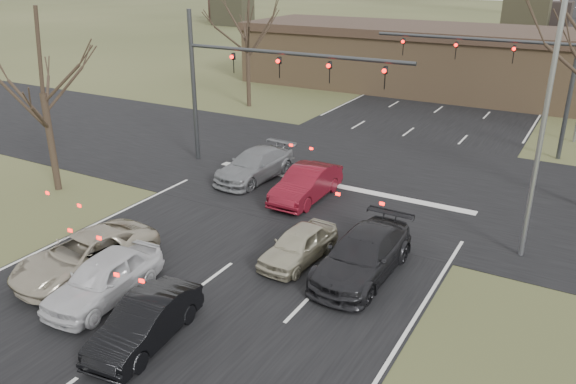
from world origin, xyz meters
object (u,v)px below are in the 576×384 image
object	(u,v)px
car_charcoal_sedan	(363,255)
car_silver_ahead	(299,245)
car_black_hatch	(145,322)
car_red_ahead	(306,184)
building	(490,63)
mast_arm_far	(518,64)
car_silver_suv	(86,255)
car_grey_ahead	(255,165)
car_white_sedan	(104,278)
streetlight_right_near	(540,108)
mast_arm_near	(244,73)

from	to	relation	value
car_charcoal_sedan	car_silver_ahead	world-z (taller)	car_charcoal_sedan
car_black_hatch	car_red_ahead	distance (m)	11.67
car_charcoal_sedan	car_silver_ahead	distance (m)	2.41
building	mast_arm_far	world-z (taller)	mast_arm_far
car_black_hatch	car_silver_ahead	distance (m)	6.51
car_silver_suv	car_silver_ahead	size ratio (longest dim) A/B	1.37
building	car_grey_ahead	world-z (taller)	building
car_silver_suv	car_silver_ahead	bearing A→B (deg)	43.49
car_charcoal_sedan	car_white_sedan	bearing A→B (deg)	-138.84
car_charcoal_sedan	car_grey_ahead	size ratio (longest dim) A/B	1.05
car_silver_ahead	mast_arm_far	bearing A→B (deg)	80.80
car_grey_ahead	mast_arm_far	bearing A→B (deg)	51.95
car_silver_suv	streetlight_right_near	bearing A→B (deg)	41.67
mast_arm_near	car_red_ahead	bearing A→B (deg)	-24.75
car_white_sedan	car_red_ahead	distance (m)	10.70
car_white_sedan	car_charcoal_sedan	bearing A→B (deg)	35.90
car_silver_suv	car_white_sedan	xyz separation A→B (m)	(1.76, -0.81, 0.03)
car_black_hatch	car_silver_suv	bearing A→B (deg)	150.63
car_grey_ahead	car_silver_ahead	xyz separation A→B (m)	(6.00, -6.38, -0.09)
car_red_ahead	car_silver_ahead	world-z (taller)	car_red_ahead
car_silver_suv	car_red_ahead	size ratio (longest dim) A/B	1.12
streetlight_right_near	car_black_hatch	world-z (taller)	streetlight_right_near
building	car_black_hatch	bearing A→B (deg)	-92.21
building	car_silver_suv	xyz separation A→B (m)	(-6.00, -36.93, -1.95)
building	mast_arm_far	distance (m)	15.75
mast_arm_near	streetlight_right_near	world-z (taller)	streetlight_right_near
building	car_white_sedan	world-z (taller)	building
mast_arm_far	car_red_ahead	size ratio (longest dim) A/B	2.41
streetlight_right_near	car_silver_suv	size ratio (longest dim) A/B	1.94
streetlight_right_near	car_red_ahead	size ratio (longest dim) A/B	2.17
building	car_charcoal_sedan	world-z (taller)	building
car_silver_ahead	car_charcoal_sedan	bearing A→B (deg)	9.77
streetlight_right_near	car_charcoal_sedan	size ratio (longest dim) A/B	1.89
car_charcoal_sedan	car_red_ahead	world-z (taller)	car_charcoal_sedan
building	car_red_ahead	distance (m)	27.36
streetlight_right_near	car_grey_ahead	xyz separation A→B (m)	(-12.82, 1.92, -4.85)
car_silver_suv	car_white_sedan	world-z (taller)	car_white_sedan
car_white_sedan	car_silver_suv	bearing A→B (deg)	151.51
mast_arm_far	car_white_sedan	bearing A→B (deg)	-110.32
building	car_grey_ahead	distance (m)	26.84
car_grey_ahead	car_silver_suv	bearing A→B (deg)	-85.47
car_white_sedan	building	bearing A→B (deg)	79.79
streetlight_right_near	car_silver_ahead	size ratio (longest dim) A/B	2.66
mast_arm_near	car_black_hatch	world-z (taller)	mast_arm_near
car_white_sedan	car_grey_ahead	world-z (taller)	car_white_sedan
streetlight_right_near	car_silver_suv	xyz separation A→B (m)	(-12.82, -8.93, -4.87)
car_red_ahead	mast_arm_far	bearing A→B (deg)	61.21
mast_arm_far	car_grey_ahead	world-z (taller)	mast_arm_far
building	mast_arm_far	xyz separation A→B (m)	(4.18, -15.00, 2.35)
mast_arm_far	streetlight_right_near	bearing A→B (deg)	-78.53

